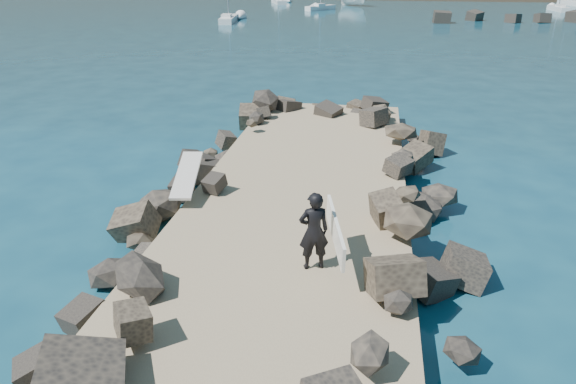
# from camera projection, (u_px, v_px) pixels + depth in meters

# --- Properties ---
(ground) EXTENTS (800.00, 800.00, 0.00)m
(ground) POSITION_uv_depth(u_px,v_px,m) (294.00, 227.00, 13.97)
(ground) COLOR #0F384C
(ground) RESTS_ON ground
(jetty) EXTENTS (6.00, 26.00, 0.60)m
(jetty) POSITION_uv_depth(u_px,v_px,m) (281.00, 256.00, 12.05)
(jetty) COLOR #8C7759
(jetty) RESTS_ON ground
(riprap_left) EXTENTS (2.60, 22.00, 1.00)m
(riprap_left) POSITION_uv_depth(u_px,v_px,m) (171.00, 228.00, 12.86)
(riprap_left) COLOR black
(riprap_left) RESTS_ON ground
(riprap_right) EXTENTS (2.60, 22.00, 1.00)m
(riprap_right) POSITION_uv_depth(u_px,v_px,m) (407.00, 248.00, 11.98)
(riprap_right) COLOR black
(riprap_right) RESTS_ON ground
(surfboard_resting) EXTENTS (0.96, 2.38, 0.08)m
(surfboard_resting) POSITION_uv_depth(u_px,v_px,m) (187.00, 179.00, 14.43)
(surfboard_resting) COLOR silver
(surfboard_resting) RESTS_ON riprap_left
(surfer_with_board) EXTENTS (1.11, 2.14, 1.76)m
(surfer_with_board) POSITION_uv_depth(u_px,v_px,m) (317.00, 231.00, 10.68)
(surfer_with_board) COLOR black
(surfer_with_board) RESTS_ON jetty
(sailboat_a) EXTENTS (2.44, 6.95, 8.23)m
(sailboat_a) POSITION_uv_depth(u_px,v_px,m) (229.00, 19.00, 61.06)
(sailboat_a) COLOR silver
(sailboat_a) RESTS_ON ground
(sailboat_d) EXTENTS (1.68, 5.80, 7.05)m
(sailboat_d) POSITION_uv_depth(u_px,v_px,m) (558.00, 8.00, 74.58)
(sailboat_d) COLOR silver
(sailboat_d) RESTS_ON ground
(sailboat_e) EXTENTS (3.78, 7.03, 8.37)m
(sailboat_e) POSITION_uv_depth(u_px,v_px,m) (279.00, 1.00, 87.77)
(sailboat_e) COLOR silver
(sailboat_e) RESTS_ON ground
(sailboat_b) EXTENTS (4.20, 4.97, 6.65)m
(sailboat_b) POSITION_uv_depth(u_px,v_px,m) (320.00, 8.00, 75.86)
(sailboat_b) COLOR silver
(sailboat_b) RESTS_ON ground
(sailboat_f) EXTENTS (2.59, 6.12, 7.32)m
(sailboat_f) POSITION_uv_depth(u_px,v_px,m) (571.00, 3.00, 84.45)
(sailboat_f) COLOR silver
(sailboat_f) RESTS_ON ground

